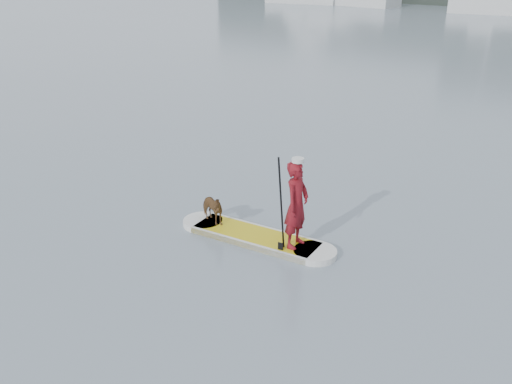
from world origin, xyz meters
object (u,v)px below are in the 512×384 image
Objects in this scene: paddler at (297,205)px; sailboat_c at (493,4)px; dog at (211,208)px; paddleboard at (256,237)px.

paddler is 46.39m from sailboat_c.
paddler is 0.16× the size of sailboat_c.
sailboat_c reaches higher than dog.
dog is at bearing -90.50° from sailboat_c.
dog is 46.24m from sailboat_c.
sailboat_c reaches higher than paddler.
dog is 0.07× the size of sailboat_c.
paddleboard is 1.22m from paddler.
dog reaches higher than paddleboard.
paddleboard is 0.32× the size of sailboat_c.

